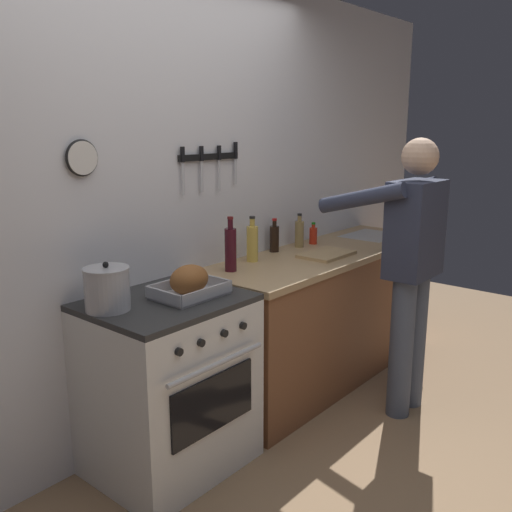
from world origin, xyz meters
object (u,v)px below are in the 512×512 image
(stock_pot, at_px, (107,289))
(bottle_hot_sauce, at_px, (313,235))
(stove, at_px, (169,384))
(bottle_cooking_oil, at_px, (252,243))
(bottle_vinegar, at_px, (299,233))
(roasting_pan, at_px, (189,283))
(cutting_board, at_px, (327,254))
(bottle_soy_sauce, at_px, (274,238))
(bottle_wine_red, at_px, (231,248))
(person_cook, at_px, (410,260))

(stock_pot, relative_size, bottle_hot_sauce, 1.47)
(stove, relative_size, bottle_cooking_oil, 3.18)
(stove, bearing_deg, bottle_vinegar, 8.29)
(roasting_pan, xyz_separation_m, bottle_cooking_oil, (0.76, 0.23, 0.05))
(cutting_board, distance_m, bottle_cooking_oil, 0.51)
(cutting_board, xyz_separation_m, bottle_cooking_oil, (-0.42, 0.27, 0.11))
(roasting_pan, relative_size, bottle_soy_sauce, 1.57)
(bottle_hot_sauce, bearing_deg, stove, -173.06)
(bottle_vinegar, height_order, bottle_wine_red, bottle_wine_red)
(stove, xyz_separation_m, bottle_hot_sauce, (1.55, 0.19, 0.51))
(bottle_soy_sauce, bearing_deg, bottle_cooking_oil, -168.26)
(roasting_pan, xyz_separation_m, bottle_wine_red, (0.50, 0.18, 0.07))
(cutting_board, height_order, bottle_wine_red, bottle_wine_red)
(roasting_pan, bearing_deg, bottle_cooking_oil, 17.19)
(bottle_hot_sauce, distance_m, bottle_soy_sauce, 0.38)
(bottle_cooking_oil, bearing_deg, bottle_vinegar, 2.25)
(cutting_board, distance_m, bottle_wine_red, 0.73)
(person_cook, height_order, bottle_soy_sauce, person_cook)
(bottle_cooking_oil, bearing_deg, person_cook, -61.17)
(bottle_cooking_oil, relative_size, bottle_soy_sauce, 1.26)
(person_cook, distance_m, bottle_wine_red, 1.06)
(person_cook, relative_size, bottle_soy_sauce, 7.39)
(stove, height_order, bottle_soy_sauce, bottle_soy_sauce)
(bottle_cooking_oil, xyz_separation_m, bottle_wine_red, (-0.26, -0.06, 0.02))
(bottle_wine_red, bearing_deg, roasting_pan, -160.39)
(person_cook, bearing_deg, bottle_wine_red, 35.05)
(stove, relative_size, bottle_soy_sauce, 4.01)
(stock_pot, height_order, bottle_wine_red, bottle_wine_red)
(roasting_pan, bearing_deg, cutting_board, -1.93)
(stove, distance_m, bottle_soy_sauce, 1.31)
(stove, distance_m, cutting_board, 1.37)
(stock_pot, xyz_separation_m, bottle_hot_sauce, (1.82, 0.10, -0.04))
(bottle_vinegar, bearing_deg, bottle_wine_red, -174.32)
(roasting_pan, xyz_separation_m, bottle_vinegar, (1.29, 0.26, 0.03))
(cutting_board, bearing_deg, bottle_vinegar, 70.20)
(bottle_hot_sauce, bearing_deg, cutting_board, -132.44)
(cutting_board, relative_size, bottle_soy_sauce, 1.60)
(stock_pot, distance_m, bottle_hot_sauce, 1.82)
(bottle_vinegar, bearing_deg, bottle_cooking_oil, -177.75)
(stock_pot, xyz_separation_m, bottle_wine_red, (0.88, 0.04, 0.03))
(stock_pot, bearing_deg, bottle_vinegar, 4.09)
(stock_pot, xyz_separation_m, cutting_board, (1.56, -0.18, -0.09))
(cutting_board, xyz_separation_m, bottle_soy_sauce, (-0.12, 0.34, 0.08))
(bottle_cooking_oil, xyz_separation_m, bottle_vinegar, (0.53, 0.02, -0.02))
(stock_pot, distance_m, bottle_vinegar, 1.67)
(bottle_vinegar, distance_m, bottle_soy_sauce, 0.23)
(roasting_pan, distance_m, bottle_hot_sauce, 1.46)
(cutting_board, bearing_deg, roasting_pan, 178.07)
(stove, relative_size, stock_pot, 3.95)
(bottle_wine_red, bearing_deg, bottle_hot_sauce, 3.85)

